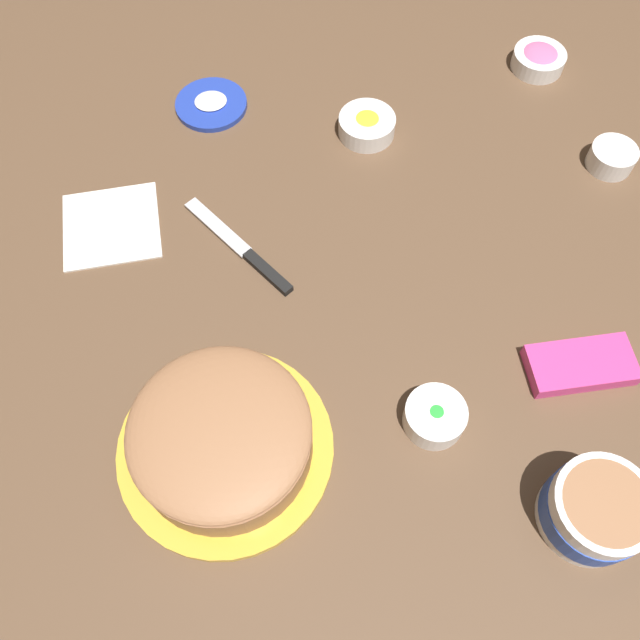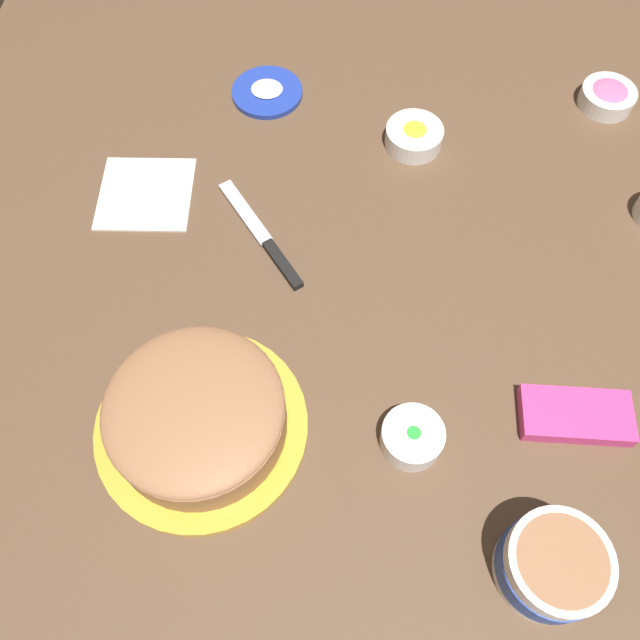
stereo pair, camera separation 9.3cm
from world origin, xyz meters
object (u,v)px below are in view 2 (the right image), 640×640
sprinkle_bowl_green (412,437)px  sprinkle_bowl_pink (608,96)px  paper_napkin (145,193)px  spreading_knife (267,242)px  frosting_tub (552,565)px  frosting_tub_lid (267,92)px  frosted_cake (197,417)px  candy_box_lower (576,415)px  sprinkle_bowl_yellow (414,136)px

sprinkle_bowl_green → sprinkle_bowl_pink: size_ratio=0.87×
sprinkle_bowl_pink → paper_napkin: sprinkle_bowl_pink is taller
spreading_knife → sprinkle_bowl_pink: size_ratio=2.10×
frosting_tub → frosting_tub_lid: bearing=119.3°
frosted_cake → spreading_knife: size_ratio=1.42×
sprinkle_bowl_green → sprinkle_bowl_pink: (0.33, 0.66, -0.00)m
frosting_tub_lid → candy_box_lower: candy_box_lower is taller
frosting_tub_lid → frosted_cake: bearing=-90.6°
sprinkle_bowl_green → paper_napkin: size_ratio=0.55×
candy_box_lower → frosting_tub: bearing=-106.9°
sprinkle_bowl_pink → spreading_knife: bearing=-147.6°
frosting_tub → sprinkle_bowl_yellow: bearing=104.2°
frosted_cake → sprinkle_bowl_green: bearing=1.3°
frosting_tub_lid → sprinkle_bowl_pink: sprinkle_bowl_pink is taller
candy_box_lower → paper_napkin: candy_box_lower is taller
sprinkle_bowl_green → sprinkle_bowl_pink: bearing=63.4°
spreading_knife → sprinkle_bowl_green: size_ratio=2.41×
frosted_cake → paper_napkin: bearing=112.7°
sprinkle_bowl_green → frosting_tub_lid: bearing=113.5°
sprinkle_bowl_yellow → spreading_knife: bearing=-133.9°
frosting_tub → sprinkle_bowl_pink: (0.17, 0.80, -0.02)m
sprinkle_bowl_yellow → paper_napkin: bearing=-160.9°
sprinkle_bowl_green → candy_box_lower: sprinkle_bowl_green is taller
frosting_tub_lid → paper_napkin: 0.30m
spreading_knife → candy_box_lower: size_ratio=1.35×
sprinkle_bowl_yellow → candy_box_lower: size_ratio=0.66×
sprinkle_bowl_yellow → paper_napkin: 0.46m
frosting_tub → sprinkle_bowl_yellow: size_ratio=1.27×
frosted_cake → candy_box_lower: size_ratio=1.93×
spreading_knife → sprinkle_bowl_yellow: bearing=46.1°
frosting_tub_lid → sprinkle_bowl_yellow: sprinkle_bowl_yellow is taller
frosted_cake → frosting_tub: frosted_cake is taller
frosted_cake → sprinkle_bowl_pink: size_ratio=2.99×
frosted_cake → sprinkle_bowl_pink: 0.90m
spreading_knife → sprinkle_bowl_yellow: 0.32m
sprinkle_bowl_green → sprinkle_bowl_pink: sprinkle_bowl_green is taller
frosting_tub_lid → spreading_knife: size_ratio=0.63×
spreading_knife → sprinkle_bowl_yellow: sprinkle_bowl_yellow is taller
frosting_tub → sprinkle_bowl_pink: bearing=78.4°
spreading_knife → sprinkle_bowl_green: bearing=-52.4°
frosted_cake → frosting_tub_lid: size_ratio=2.24×
sprinkle_bowl_pink → candy_box_lower: size_ratio=0.64×
frosting_tub → spreading_knife: 0.60m
frosting_tub_lid → sprinkle_bowl_yellow: bearing=-19.9°
frosting_tub → spreading_knife: bearing=131.3°
sprinkle_bowl_yellow → paper_napkin: (-0.43, -0.15, -0.02)m
spreading_knife → sprinkle_bowl_yellow: (0.22, 0.23, 0.01)m
frosting_tub_lid → sprinkle_bowl_green: bearing=-66.5°
sprinkle_bowl_green → sprinkle_bowl_pink: 0.73m
sprinkle_bowl_pink → sprinkle_bowl_green: bearing=-116.6°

